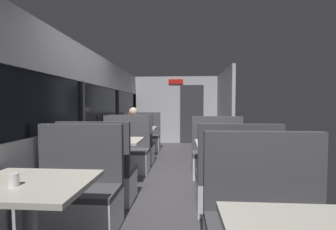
{
  "coord_description": "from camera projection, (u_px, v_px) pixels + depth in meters",
  "views": [
    {
      "loc": [
        0.25,
        -3.68,
        1.31
      ],
      "look_at": [
        -0.23,
        3.6,
        0.99
      ],
      "focal_mm": 24.23,
      "sensor_mm": 36.0,
      "label": 1
    }
  ],
  "objects": [
    {
      "name": "carriage_aisle_panel_right",
      "position": [
        224.0,
        111.0,
        6.58
      ],
      "size": [
        0.08,
        2.4,
        2.3
      ],
      "primitive_type": "cube",
      "color": "#B2B2B7",
      "rests_on": "ground_plane"
    },
    {
      "name": "bench_mid_window_facing_entry",
      "position": [
        125.0,
        155.0,
        4.47
      ],
      "size": [
        0.95,
        0.5,
        1.1
      ],
      "color": "silver",
      "rests_on": "ground_plane"
    },
    {
      "name": "carriage_end_bulkhead",
      "position": [
        178.0,
        110.0,
        7.87
      ],
      "size": [
        2.9,
        0.11,
        2.3
      ],
      "color": "#B2B2B7",
      "rests_on": "ground_plane"
    },
    {
      "name": "seated_passenger",
      "position": [
        133.0,
        139.0,
        5.21
      ],
      "size": [
        0.47,
        0.55,
        1.26
      ],
      "color": "#26262D",
      "rests_on": "ground_plane"
    },
    {
      "name": "bench_far_window_facing_end",
      "position": [
        133.0,
        148.0,
        5.15
      ],
      "size": [
        0.95,
        0.5,
        1.1
      ],
      "color": "silver",
      "rests_on": "ground_plane"
    },
    {
      "name": "bench_rear_aisle_facing_end",
      "position": [
        236.0,
        186.0,
        2.76
      ],
      "size": [
        0.95,
        0.5,
        1.1
      ],
      "color": "silver",
      "rests_on": "ground_plane"
    },
    {
      "name": "dining_table_rear_aisle",
      "position": [
        225.0,
        149.0,
        3.44
      ],
      "size": [
        0.9,
        0.7,
        0.74
      ],
      "color": "#9E9EA3",
      "rests_on": "ground_plane"
    },
    {
      "name": "bench_mid_window_facing_end",
      "position": [
        99.0,
        177.0,
        3.07
      ],
      "size": [
        0.95,
        0.5,
        1.1
      ],
      "color": "silver",
      "rests_on": "ground_plane"
    },
    {
      "name": "bench_near_window_facing_entry",
      "position": [
        75.0,
        198.0,
        2.4
      ],
      "size": [
        0.95,
        0.5,
        1.1
      ],
      "color": "silver",
      "rests_on": "ground_plane"
    },
    {
      "name": "bench_far_window_facing_entry",
      "position": [
        143.0,
        139.0,
        6.54
      ],
      "size": [
        0.95,
        0.5,
        1.1
      ],
      "color": "silver",
      "rests_on": "ground_plane"
    },
    {
      "name": "carriage_window_panel_left",
      "position": [
        81.0,
        117.0,
        3.79
      ],
      "size": [
        0.09,
        8.48,
        2.3
      ],
      "color": "#B2B2B7",
      "rests_on": "ground_plane"
    },
    {
      "name": "ground_plane",
      "position": [
        168.0,
        185.0,
        3.74
      ],
      "size": [
        3.3,
        9.2,
        0.02
      ],
      "primitive_type": "cube",
      "color": "#423F44"
    },
    {
      "name": "dining_table_near_window",
      "position": [
        29.0,
        195.0,
        1.69
      ],
      "size": [
        0.9,
        0.7,
        0.74
      ],
      "color": "#9E9EA3",
      "rests_on": "ground_plane"
    },
    {
      "name": "dining_table_far_window",
      "position": [
        138.0,
        131.0,
        5.83
      ],
      "size": [
        0.9,
        0.7,
        0.74
      ],
      "color": "#9E9EA3",
      "rests_on": "ground_plane"
    },
    {
      "name": "bench_rear_aisle_facing_entry",
      "position": [
        218.0,
        159.0,
        4.15
      ],
      "size": [
        0.95,
        0.5,
        1.1
      ],
      "color": "silver",
      "rests_on": "ground_plane"
    },
    {
      "name": "coffee_cup_primary",
      "position": [
        14.0,
        180.0,
        1.59
      ],
      "size": [
        0.07,
        0.07,
        0.09
      ],
      "color": "white",
      "rests_on": "dining_table_near_window"
    },
    {
      "name": "dining_table_mid_window",
      "position": [
        114.0,
        146.0,
        3.76
      ],
      "size": [
        0.9,
        0.7,
        0.74
      ],
      "color": "#9E9EA3",
      "rests_on": "ground_plane"
    }
  ]
}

